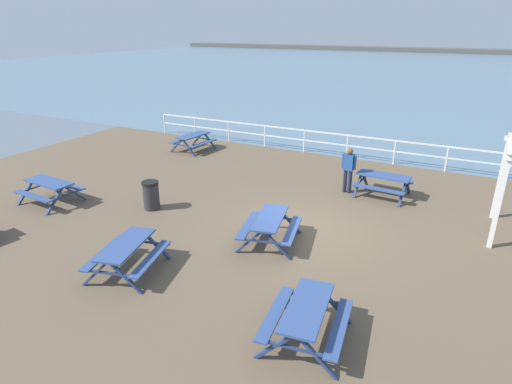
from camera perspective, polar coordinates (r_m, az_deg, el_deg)
name	(u,v)px	position (r m, az deg, el deg)	size (l,w,h in m)	color
ground_plane	(306,233)	(12.79, 6.71, -5.47)	(30.00, 24.00, 0.20)	brown
sea_band	(452,71)	(63.85, 24.77, 14.52)	(142.00, 90.00, 0.01)	slate
distant_shoreline	(468,53)	(106.70, 26.56, 16.32)	(142.00, 6.00, 1.80)	#4C4C47
seaward_railing	(371,145)	(19.51, 15.16, 6.16)	(23.07, 0.07, 1.08)	white
picnic_table_near_left	(383,180)	(15.62, 16.71, 1.56)	(1.90, 1.65, 0.80)	#334C84
picnic_table_near_right	(127,251)	(10.83, -16.94, -7.53)	(1.90, 2.12, 0.80)	#334C84
picnic_table_mid_centre	(307,314)	(8.39, 6.82, -15.99)	(1.74, 1.98, 0.80)	#334C84
picnic_table_far_left	(50,187)	(15.95, -25.96, 0.66)	(1.89, 1.64, 0.80)	#334C84
picnic_table_seaward	(193,139)	(20.78, -8.42, 7.10)	(1.68, 1.93, 0.80)	#334C84
picnic_table_corner	(270,223)	(11.72, 1.89, -4.23)	(1.87, 2.09, 0.80)	#334C84
visitor	(348,167)	(15.48, 12.30, 3.24)	(0.53, 0.24, 1.66)	#1E2338
litter_bin	(151,195)	(14.33, -13.90, -0.40)	(0.55, 0.55, 0.95)	#2D2D33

